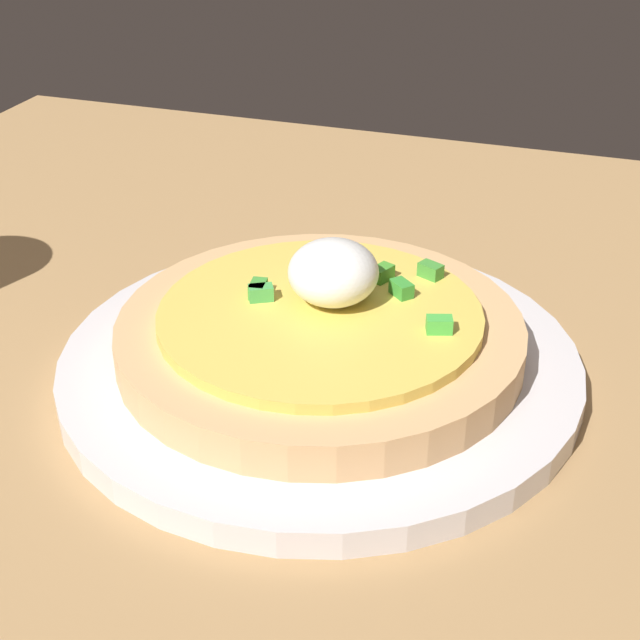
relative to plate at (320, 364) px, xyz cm
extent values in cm
cube|color=#A77F50|center=(-7.67, 4.80, -2.43)|extent=(103.12, 88.93, 3.44)
cylinder|color=silver|center=(0.00, 0.00, 0.00)|extent=(27.58, 27.58, 1.43)
cylinder|color=tan|center=(0.00, 0.00, 1.71)|extent=(21.34, 21.34, 2.00)
cylinder|color=#E5C251|center=(0.00, 0.00, 3.01)|extent=(16.93, 16.93, 0.60)
ellipsoid|color=white|center=(-0.34, -1.15, 5.00)|extent=(4.73, 4.73, 3.38)
cube|color=green|center=(3.31, -0.08, 3.71)|extent=(1.51, 1.32, 0.80)
cube|color=green|center=(3.61, -0.43, 3.71)|extent=(0.98, 1.38, 0.80)
cube|color=green|center=(-2.14, -4.30, 3.71)|extent=(1.23, 1.49, 0.80)
cube|color=green|center=(-4.57, -5.47, 3.71)|extent=(1.50, 1.26, 0.80)
cube|color=green|center=(-6.30, 0.17, 3.71)|extent=(1.46, 1.15, 0.80)
cube|color=green|center=(-3.58, -2.90, 3.71)|extent=(1.49, 1.45, 0.80)
camera|label=1|loc=(-13.39, 39.57, 26.97)|focal=52.15mm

